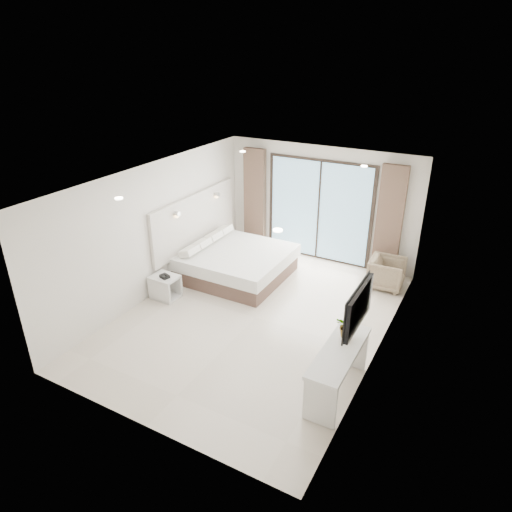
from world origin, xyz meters
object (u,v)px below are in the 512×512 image
object	(u,v)px
bed	(236,263)
nightstand	(165,287)
armchair	(387,272)
console_desk	(339,362)

from	to	relation	value
bed	nightstand	xyz separation A→B (m)	(-0.75, -1.52, -0.07)
bed	nightstand	bearing A→B (deg)	-116.30
bed	armchair	xyz separation A→B (m)	(3.07, 1.10, 0.04)
nightstand	console_desk	distance (m)	4.14
bed	armchair	world-z (taller)	bed
nightstand	armchair	bearing A→B (deg)	35.80
bed	console_desk	xyz separation A→B (m)	(3.26, -2.51, 0.24)
console_desk	armchair	world-z (taller)	console_desk
nightstand	console_desk	bearing A→B (deg)	-12.55
bed	console_desk	world-z (taller)	console_desk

